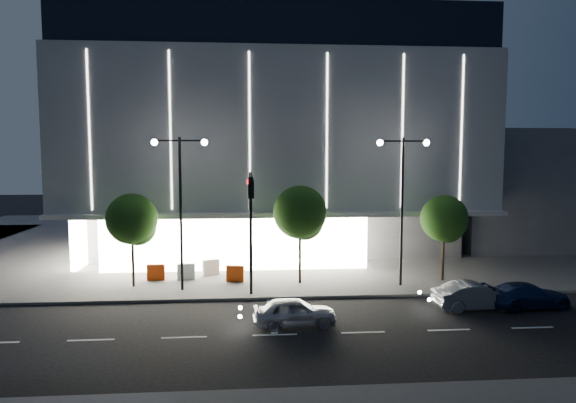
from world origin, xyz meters
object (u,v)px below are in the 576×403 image
at_px(car_third, 527,295).
at_px(street_lamp_east, 402,189).
at_px(traffic_mast, 251,211).
at_px(tree_right, 444,221).
at_px(barrier_c, 235,274).
at_px(barrier_a, 156,272).
at_px(street_lamp_west, 180,190).
at_px(car_lead, 295,312).
at_px(car_second, 475,296).
at_px(tree_mid, 300,215).
at_px(tree_left, 132,222).
at_px(barrier_b, 186,272).
at_px(barrier_d, 211,267).

bearing_deg(car_third, street_lamp_east, 44.73).
distance_m(traffic_mast, tree_right, 12.63).
bearing_deg(barrier_c, barrier_a, -175.21).
height_order(street_lamp_west, car_lead, street_lamp_west).
xyz_separation_m(car_third, barrier_a, (-20.36, 6.92, -0.01)).
bearing_deg(car_second, tree_mid, 53.30).
xyz_separation_m(tree_right, car_third, (2.40, -5.52, -3.23)).
xyz_separation_m(car_second, car_third, (2.85, 0.04, -0.05)).
distance_m(tree_left, car_third, 22.36).
bearing_deg(street_lamp_east, barrier_b, 169.29).
distance_m(tree_mid, barrier_d, 7.20).
bearing_deg(tree_mid, tree_right, -0.00).
distance_m(tree_left, tree_mid, 10.00).
relative_size(tree_right, car_lead, 1.41).
bearing_deg(street_lamp_east, tree_mid, 170.31).
height_order(tree_right, car_second, tree_right).
relative_size(barrier_a, barrier_d, 1.00).
height_order(tree_right, barrier_c, tree_right).
bearing_deg(car_third, barrier_a, 65.61).
relative_size(street_lamp_east, car_second, 2.09).
distance_m(car_lead, barrier_c, 8.54).
bearing_deg(traffic_mast, car_second, -9.19).
bearing_deg(car_second, barrier_c, 60.03).
height_order(traffic_mast, barrier_d, traffic_mast).
bearing_deg(barrier_d, barrier_c, -71.28).
relative_size(barrier_a, barrier_c, 1.00).
height_order(tree_left, barrier_b, tree_left).
bearing_deg(barrier_a, tree_left, -128.12).
xyz_separation_m(street_lamp_west, barrier_b, (-0.06, 2.47, -5.31)).
relative_size(tree_mid, car_third, 1.36).
relative_size(tree_right, barrier_d, 5.01).
height_order(tree_right, car_lead, tree_right).
bearing_deg(tree_right, traffic_mast, -162.98).
xyz_separation_m(car_second, barrier_b, (-15.64, 7.01, -0.06)).
height_order(tree_mid, barrier_d, tree_mid).
relative_size(tree_right, barrier_a, 5.01).
xyz_separation_m(street_lamp_west, car_second, (15.58, -4.54, -5.25)).
distance_m(car_lead, barrier_d, 10.96).
height_order(street_lamp_west, barrier_a, street_lamp_west).
bearing_deg(barrier_b, street_lamp_west, -91.21).
height_order(barrier_a, barrier_c, same).
bearing_deg(tree_mid, barrier_a, 171.10).
height_order(tree_mid, barrier_a, tree_mid).
distance_m(car_lead, barrier_a, 11.82).
xyz_separation_m(street_lamp_west, car_lead, (6.00, -6.35, -5.29)).
height_order(car_lead, barrier_a, car_lead).
height_order(street_lamp_west, car_third, street_lamp_west).
relative_size(car_second, barrier_c, 3.91).
bearing_deg(barrier_b, traffic_mast, -54.29).
bearing_deg(traffic_mast, barrier_a, 139.38).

